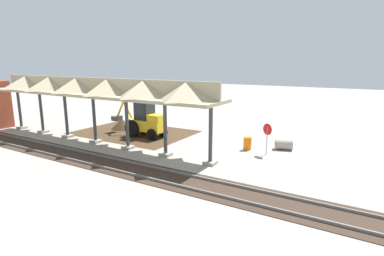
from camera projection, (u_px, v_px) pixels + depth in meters
name	position (u px, v px, depth m)	size (l,w,h in m)	color
ground_plane	(222.00, 146.00, 21.87)	(120.00, 120.00, 0.00)	gray
dirt_work_zone	(134.00, 132.00, 26.10)	(9.88, 7.00, 0.01)	#42301E
platform_canopy	(92.00, 88.00, 21.91)	(20.76, 3.20, 4.90)	#9E998E
rail_tracks	(165.00, 177.00, 15.89)	(60.00, 2.58, 0.15)	slate
stop_sign	(267.00, 133.00, 19.54)	(0.68, 0.39, 2.09)	gray
backhoe	(145.00, 121.00, 24.44)	(5.32, 1.77, 2.82)	yellow
dirt_mound	(122.00, 129.00, 27.57)	(4.10, 4.10, 1.89)	#42301E
concrete_pipe	(284.00, 144.00, 20.90)	(1.34, 1.06, 0.74)	#9E9384
traffic_barrel	(247.00, 143.00, 20.88)	(0.56, 0.56, 0.90)	orange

